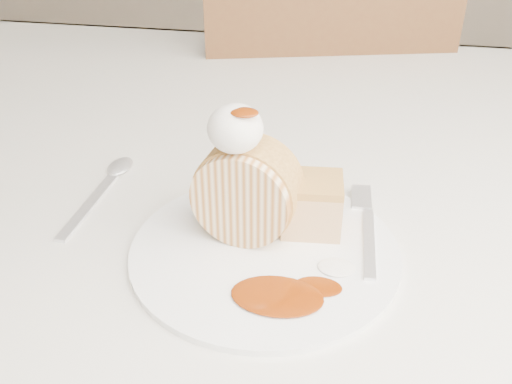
# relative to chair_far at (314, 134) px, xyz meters

# --- Properties ---
(table) EXTENTS (1.40, 0.90, 0.75)m
(table) POSITION_rel_chair_far_xyz_m (0.01, -0.47, 0.13)
(table) COLOR beige
(table) RESTS_ON ground
(chair_far) EXTENTS (0.54, 0.54, 0.94)m
(chair_far) POSITION_rel_chair_far_xyz_m (0.00, 0.00, 0.00)
(chair_far) COLOR brown
(chair_far) RESTS_ON ground
(plate) EXTENTS (0.27, 0.27, 0.01)m
(plate) POSITION_rel_chair_far_xyz_m (0.01, -0.69, 0.22)
(plate) COLOR white
(plate) RESTS_ON table
(roulade_slice) EXTENTS (0.10, 0.06, 0.09)m
(roulade_slice) POSITION_rel_chair_far_xyz_m (-0.01, -0.67, 0.27)
(roulade_slice) COLOR beige
(roulade_slice) RESTS_ON plate
(cake_chunk) EXTENTS (0.06, 0.05, 0.05)m
(cake_chunk) POSITION_rel_chair_far_xyz_m (0.04, -0.65, 0.24)
(cake_chunk) COLOR tan
(cake_chunk) RESTS_ON plate
(whipped_cream) EXTENTS (0.05, 0.05, 0.04)m
(whipped_cream) POSITION_rel_chair_far_xyz_m (-0.02, -0.68, 0.33)
(whipped_cream) COLOR white
(whipped_cream) RESTS_ON roulade_slice
(caramel_drizzle) EXTENTS (0.02, 0.02, 0.01)m
(caramel_drizzle) POSITION_rel_chair_far_xyz_m (-0.01, -0.68, 0.36)
(caramel_drizzle) COLOR #6C2504
(caramel_drizzle) RESTS_ON whipped_cream
(caramel_pool) EXTENTS (0.08, 0.06, 0.00)m
(caramel_pool) POSITION_rel_chair_far_xyz_m (0.03, -0.75, 0.22)
(caramel_pool) COLOR #6C2504
(caramel_pool) RESTS_ON plate
(fork) EXTENTS (0.02, 0.15, 0.00)m
(fork) POSITION_rel_chair_far_xyz_m (0.10, -0.67, 0.22)
(fork) COLOR silver
(fork) RESTS_ON plate
(spoon) EXTENTS (0.03, 0.15, 0.00)m
(spoon) POSITION_rel_chair_far_xyz_m (-0.18, -0.65, 0.22)
(spoon) COLOR silver
(spoon) RESTS_ON table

